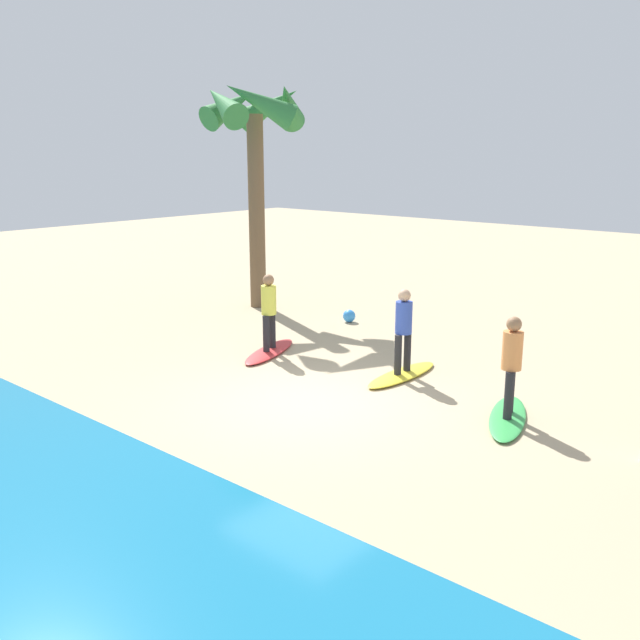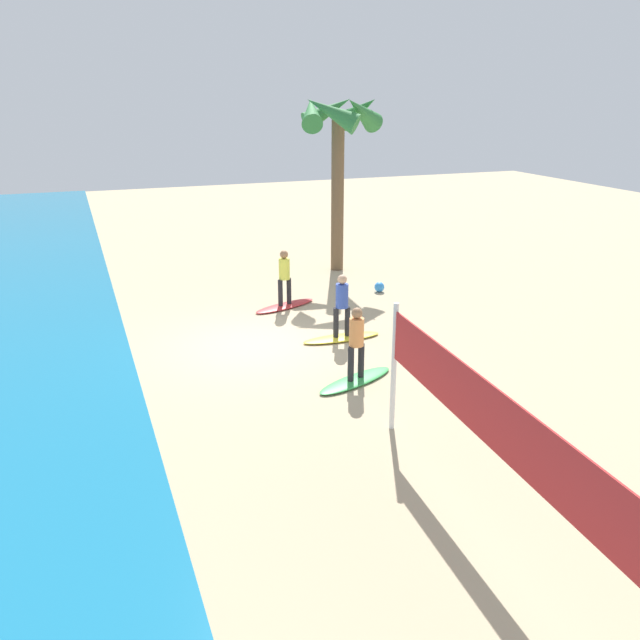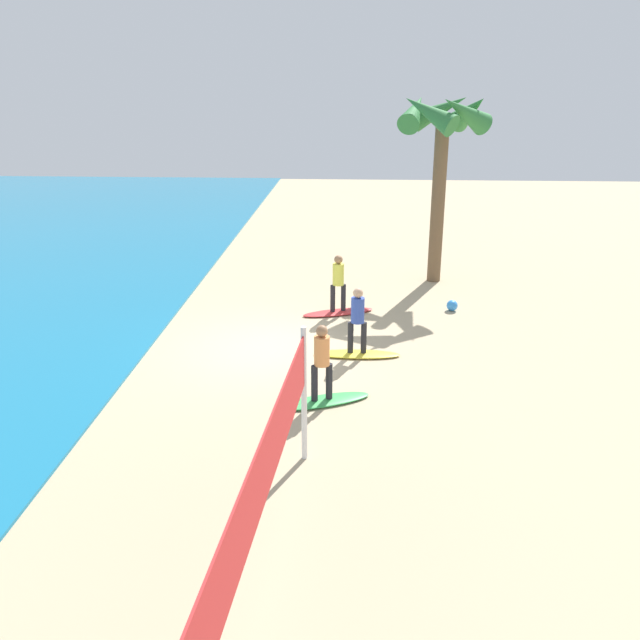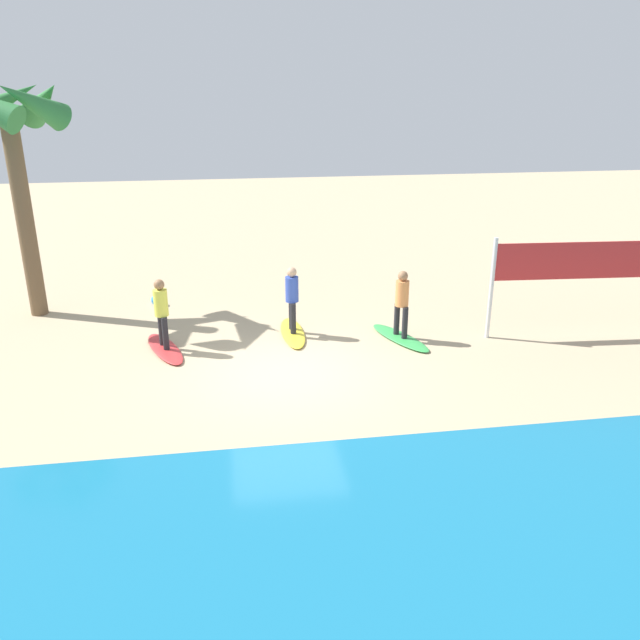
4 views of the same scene
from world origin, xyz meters
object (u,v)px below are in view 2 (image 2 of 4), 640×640
surfer_red (284,274)px  surfer_green (356,338)px  surfer_yellow (342,301)px  palm_tree (338,128)px  beach_ball (379,287)px  volleyball_net (543,469)px  surfboard_red (285,306)px  surfboard_yellow (342,338)px  surfboard_green (356,380)px

surfer_red → surfer_green: bearing=178.1°
surfer_yellow → surfer_red: bearing=10.1°
surfer_yellow → surfer_red: size_ratio=1.00×
palm_tree → beach_ball: bearing=-176.2°
volleyball_net → surfer_red: bearing=-3.2°
surfer_red → volleyball_net: (-12.25, 0.69, 0.75)m
surfer_red → volleyball_net: size_ratio=0.18×
surfer_green → surfer_red: bearing=-1.9°
palm_tree → surfer_green: bearing=160.2°
surfer_green → surfboard_red: bearing=-1.9°
beach_ball → surfer_green: bearing=150.0°
surfboard_yellow → surfer_yellow: bearing=-0.0°
surfboard_green → volleyball_net: (-6.63, 0.51, 1.74)m
surfboard_yellow → beach_ball: beach_ball is taller
surfboard_green → surfboard_yellow: size_ratio=1.00×
surfboard_yellow → volleyball_net: size_ratio=0.23×
surfboard_yellow → palm_tree: (6.60, -2.57, 4.87)m
beach_ball → surfer_yellow: bearing=141.7°
surfboard_green → palm_tree: size_ratio=0.34×
surfboard_green → surfer_green: surfer_green is taller
surfer_yellow → surfer_red: (3.07, 0.55, 0.00)m
volleyball_net → palm_tree: size_ratio=1.48×
surfboard_yellow → surfer_red: surfer_red is taller
surfer_red → beach_ball: 3.46m
palm_tree → surfboard_yellow: bearing=158.7°
surfboard_green → surfer_green: size_ratio=1.28×
surfboard_green → palm_tree: 10.88m
surfboard_green → palm_tree: bearing=-131.6°
surfboard_red → palm_tree: palm_tree is taller
surfer_yellow → palm_tree: size_ratio=0.27×
surfboard_green → surfer_yellow: surfer_yellow is taller
surfer_red → palm_tree: 6.10m
surfer_yellow → surfboard_red: surfer_yellow is taller
surfboard_red → palm_tree: bearing=-151.6°
surfboard_red → surfer_red: size_ratio=1.28×
surfboard_green → surfboard_red: size_ratio=1.00×
surfer_yellow → surfer_green: bearing=164.1°
volleyball_net → surfboard_red: bearing=-3.2°
surfer_red → beach_ball: (0.44, -3.32, -0.88)m
surfer_red → palm_tree: (3.53, -3.11, 3.88)m
palm_tree → surfer_yellow: bearing=158.7°
surfboard_green → surfer_yellow: bearing=-127.7°
surfboard_red → surfboard_green: bearing=68.0°
surfer_red → palm_tree: size_ratio=0.27×
volleyball_net → surfboard_green: bearing=-4.4°
surfboard_yellow → surfer_green: bearing=73.8°
surfboard_green → surfer_red: size_ratio=1.28×
volleyball_net → surfer_yellow: bearing=-7.7°
beach_ball → surfboard_green: bearing=150.0°
surfboard_green → volleyball_net: size_ratio=0.23×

